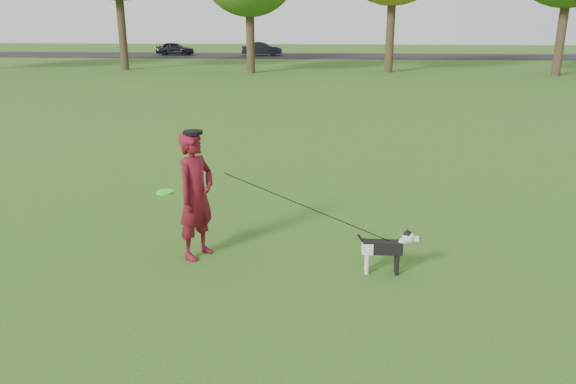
# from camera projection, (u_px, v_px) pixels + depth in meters

# --- Properties ---
(ground) EXTENTS (120.00, 120.00, 0.00)m
(ground) POSITION_uv_depth(u_px,v_px,m) (291.00, 248.00, 8.05)
(ground) COLOR #285116
(ground) RESTS_ON ground
(road) EXTENTS (120.00, 7.00, 0.02)m
(road) POSITION_uv_depth(u_px,v_px,m) (323.00, 56.00, 46.10)
(road) COLOR black
(road) RESTS_ON ground
(man) EXTENTS (0.66, 0.76, 1.75)m
(man) POSITION_uv_depth(u_px,v_px,m) (196.00, 196.00, 7.54)
(man) COLOR #5A0C11
(man) RESTS_ON ground
(dog) EXTENTS (0.80, 0.16, 0.61)m
(dog) POSITION_uv_depth(u_px,v_px,m) (387.00, 246.00, 7.17)
(dog) COLOR black
(dog) RESTS_ON ground
(car_left) EXTENTS (3.14, 1.30, 1.06)m
(car_left) POSITION_uv_depth(u_px,v_px,m) (175.00, 49.00, 46.77)
(car_left) COLOR black
(car_left) RESTS_ON road
(car_mid) EXTENTS (3.38, 1.39, 1.09)m
(car_mid) POSITION_uv_depth(u_px,v_px,m) (262.00, 49.00, 46.27)
(car_mid) COLOR black
(car_mid) RESTS_ON road
(man_held_items) EXTENTS (3.17, 0.50, 1.35)m
(man_held_items) POSITION_uv_depth(u_px,v_px,m) (308.00, 208.00, 7.25)
(man_held_items) COLOR #2CFB1F
(man_held_items) RESTS_ON ground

